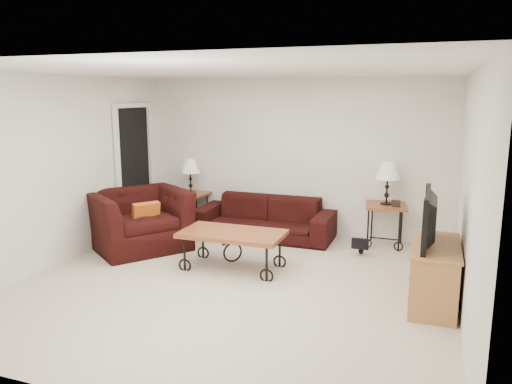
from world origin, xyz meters
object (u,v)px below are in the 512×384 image
at_px(lamp_left, 190,176).
at_px(lamp_right, 387,183).
at_px(television, 436,218).
at_px(sofa, 265,218).
at_px(tv_stand, 434,274).
at_px(side_table_left, 191,210).
at_px(side_table_right, 385,225).
at_px(coffee_table, 233,250).
at_px(backpack, 362,238).
at_px(armchair, 139,220).

height_order(lamp_left, lamp_right, lamp_right).
xyz_separation_m(lamp_right, television, (0.70, -1.99, -0.00)).
xyz_separation_m(sofa, tv_stand, (2.57, -1.81, 0.02)).
bearing_deg(side_table_left, lamp_left, 0.00).
bearing_deg(side_table_left, sofa, -7.35).
xyz_separation_m(sofa, lamp_left, (-1.40, 0.18, 0.56)).
bearing_deg(lamp_right, side_table_right, 0.00).
bearing_deg(television, coffee_table, -96.48).
xyz_separation_m(side_table_left, side_table_right, (3.25, -0.00, 0.03)).
xyz_separation_m(side_table_right, backpack, (-0.27, -0.54, -0.09)).
height_order(sofa, coffee_table, sofa).
distance_m(lamp_right, television, 2.11).
height_order(lamp_left, armchair, lamp_left).
distance_m(armchair, television, 4.17).
height_order(side_table_left, tv_stand, tv_stand).
distance_m(side_table_right, armchair, 3.66).
relative_size(sofa, lamp_left, 3.71).
relative_size(side_table_right, television, 0.64).
bearing_deg(armchair, backpack, -38.80).
relative_size(armchair, backpack, 2.84).
bearing_deg(armchair, side_table_left, 30.37).
bearing_deg(coffee_table, lamp_right, 44.22).
bearing_deg(side_table_left, coffee_table, -49.04).
bearing_deg(lamp_left, side_table_right, -0.00).
bearing_deg(armchair, side_table_right, -31.72).
xyz_separation_m(coffee_table, television, (2.46, -0.28, 0.71)).
bearing_deg(side_table_right, tv_stand, -70.21).
relative_size(side_table_right, lamp_right, 1.00).
distance_m(sofa, backpack, 1.63).
height_order(side_table_left, side_table_right, side_table_right).
relative_size(side_table_left, coffee_table, 0.44).
xyz_separation_m(sofa, backpack, (1.58, -0.36, -0.09)).
distance_m(side_table_left, side_table_right, 3.25).
relative_size(coffee_table, armchair, 1.00).
bearing_deg(lamp_left, armchair, -95.87).
distance_m(side_table_right, television, 2.20).
bearing_deg(armchair, coffee_table, -65.59).
relative_size(side_table_left, television, 0.59).
bearing_deg(tv_stand, lamp_right, 109.79).
bearing_deg(sofa, lamp_right, 5.55).
bearing_deg(coffee_table, tv_stand, -6.42).
relative_size(lamp_left, coffee_table, 0.44).
relative_size(side_table_left, tv_stand, 0.53).
distance_m(sofa, coffee_table, 1.54).
xyz_separation_m(tv_stand, backpack, (-0.98, 1.45, -0.10)).
bearing_deg(sofa, side_table_left, 172.65).
distance_m(coffee_table, tv_stand, 2.49).
xyz_separation_m(lamp_left, tv_stand, (3.96, -1.99, -0.55)).
height_order(armchair, tv_stand, armchair).
relative_size(sofa, side_table_left, 3.71).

